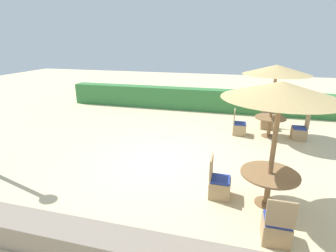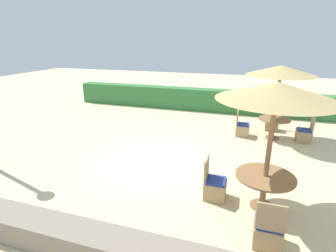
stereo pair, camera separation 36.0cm
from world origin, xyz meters
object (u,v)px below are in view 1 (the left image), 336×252
at_px(patio_chair_front_right_south, 276,228).
at_px(parasol_front_right, 281,91).
at_px(parasol_back_right, 277,70).
at_px(patio_chair_back_right_east, 299,132).
at_px(round_table_front_right, 269,179).
at_px(patio_chair_back_right_north, 267,122).
at_px(patio_chair_front_right_west, 219,186).
at_px(round_table_back_right, 270,121).
at_px(patio_chair_back_right_west, 239,128).

bearing_deg(patio_chair_front_right_south, parasol_front_right, 92.67).
height_order(parasol_back_right, patio_chair_back_right_east, parasol_back_right).
height_order(patio_chair_front_right_south, patio_chair_back_right_east, same).
xyz_separation_m(parasol_back_right, patio_chair_back_right_east, (0.99, -0.04, -2.09)).
xyz_separation_m(round_table_front_right, patio_chair_back_right_north, (0.43, 5.25, -0.33)).
xyz_separation_m(patio_chair_front_right_west, patio_chair_back_right_north, (1.44, 5.22, 0.00)).
xyz_separation_m(round_table_front_right, patio_chair_front_right_south, (0.05, -1.11, -0.33)).
height_order(round_table_back_right, patio_chair_back_right_west, patio_chair_back_right_west).
xyz_separation_m(patio_chair_front_right_west, parasol_back_right, (1.43, 4.27, 2.09)).
bearing_deg(round_table_front_right, patio_chair_back_right_west, 98.30).
relative_size(parasol_front_right, parasol_back_right, 1.03).
relative_size(parasol_front_right, patio_chair_back_right_north, 2.81).
relative_size(round_table_back_right, patio_chair_back_right_north, 1.13).
bearing_deg(round_table_front_right, round_table_back_right, 84.40).
relative_size(round_table_front_right, patio_chair_front_right_south, 1.27).
relative_size(round_table_front_right, parasol_back_right, 0.47).
bearing_deg(patio_chair_back_right_north, parasol_front_right, 85.34).
distance_m(patio_chair_front_right_south, patio_chair_back_right_west, 5.40).
bearing_deg(patio_chair_back_right_west, parasol_back_right, 93.12).
distance_m(round_table_front_right, patio_chair_front_right_west, 1.06).
height_order(patio_chair_back_right_west, patio_chair_back_right_north, same).
bearing_deg(patio_chair_back_right_west, patio_chair_back_right_north, 133.77).
xyz_separation_m(round_table_front_right, round_table_back_right, (0.42, 4.30, -0.02)).
bearing_deg(round_table_front_right, patio_chair_front_right_west, 178.37).
xyz_separation_m(parasol_front_right, patio_chair_front_right_south, (0.05, -1.11, -2.17)).
bearing_deg(round_table_back_right, patio_chair_back_right_north, 89.63).
distance_m(patio_chair_back_right_west, patio_chair_back_right_east, 2.04).
bearing_deg(patio_chair_front_right_west, patio_chair_front_right_south, 42.93).
bearing_deg(parasol_back_right, parasol_front_right, -95.60).
xyz_separation_m(round_table_back_right, patio_chair_back_right_east, (0.99, -0.04, -0.31)).
bearing_deg(patio_chair_front_right_south, round_table_front_right, 92.67).
xyz_separation_m(round_table_back_right, patio_chair_back_right_north, (0.01, 0.95, -0.31)).
bearing_deg(parasol_front_right, patio_chair_back_right_west, 98.30).
bearing_deg(patio_chair_back_right_north, patio_chair_back_right_east, 135.03).
height_order(round_table_front_right, round_table_back_right, round_table_front_right).
height_order(round_table_front_right, patio_chair_front_right_west, patio_chair_front_right_west).
xyz_separation_m(parasol_front_right, parasol_back_right, (0.42, 4.30, -0.08)).
distance_m(round_table_front_right, patio_chair_front_right_south, 1.16).
relative_size(round_table_front_right, patio_chair_front_right_west, 1.27).
bearing_deg(parasol_back_right, patio_chair_front_right_west, -108.49).
distance_m(round_table_front_right, patio_chair_back_right_west, 4.30).
distance_m(patio_chair_front_right_south, round_table_back_right, 5.43).
distance_m(patio_chair_front_right_west, patio_chair_back_right_north, 5.41).
distance_m(patio_chair_front_right_west, parasol_back_right, 4.97).
bearing_deg(round_table_front_right, parasol_back_right, 84.40).
relative_size(patio_chair_back_right_west, patio_chair_back_right_north, 1.00).
bearing_deg(patio_chair_front_right_south, patio_chair_back_right_east, 75.74).
height_order(parasol_front_right, patio_chair_back_right_north, parasol_front_right).
xyz_separation_m(patio_chair_back_right_west, patio_chair_back_right_north, (1.05, 1.00, 0.00)).
xyz_separation_m(round_table_front_right, patio_chair_back_right_west, (-0.62, 4.24, -0.33)).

